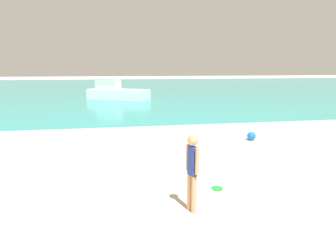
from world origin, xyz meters
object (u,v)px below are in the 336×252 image
at_px(beach_ball, 251,136).
at_px(boat_near, 116,92).
at_px(frisbee, 217,188).
at_px(person_standing, 192,169).

bearing_deg(beach_ball, boat_near, 110.69).
relative_size(frisbee, boat_near, 0.05).
height_order(person_standing, beach_ball, person_standing).
bearing_deg(frisbee, boat_near, 98.46).
distance_m(boat_near, beach_ball, 16.92).
relative_size(boat_near, beach_ball, 16.87).
relative_size(person_standing, frisbee, 5.83).
height_order(boat_near, beach_ball, boat_near).
xyz_separation_m(boat_near, beach_ball, (5.97, -15.82, -0.57)).
height_order(frisbee, beach_ball, beach_ball).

